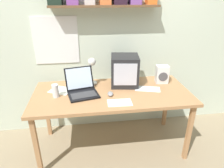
{
  "coord_description": "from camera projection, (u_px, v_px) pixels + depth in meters",
  "views": [
    {
      "loc": [
        -0.27,
        -1.98,
        1.76
      ],
      "look_at": [
        0.0,
        0.0,
        0.85
      ],
      "focal_mm": 32.0,
      "sensor_mm": 36.0,
      "label": 1
    }
  ],
  "objects": [
    {
      "name": "juice_glass",
      "position": [
        56.0,
        91.0,
        2.11
      ],
      "size": [
        0.07,
        0.07,
        0.14
      ],
      "color": "white",
      "rests_on": "corner_desk"
    },
    {
      "name": "laptop",
      "position": [
        82.0,
        87.0,
        2.21
      ],
      "size": [
        0.38,
        0.42,
        0.25
      ],
      "rotation": [
        0.0,
        0.0,
        0.22
      ],
      "color": "black",
      "rests_on": "corner_desk"
    },
    {
      "name": "desk_lamp",
      "position": [
        92.0,
        67.0,
        2.33
      ],
      "size": [
        0.13,
        0.16,
        0.34
      ],
      "rotation": [
        0.0,
        0.0,
        0.18
      ],
      "color": "silver",
      "rests_on": "corner_desk"
    },
    {
      "name": "back_wall",
      "position": [
        106.0,
        33.0,
        2.48
      ],
      "size": [
        5.6,
        0.24,
        2.6
      ],
      "color": "silver",
      "rests_on": "ground_plane"
    },
    {
      "name": "loose_paper_near_laptop",
      "position": [
        120.0,
        103.0,
        2.02
      ],
      "size": [
        0.25,
        0.16,
        0.0
      ],
      "rotation": [
        0.0,
        0.0,
        -0.03
      ],
      "color": "white",
      "rests_on": "corner_desk"
    },
    {
      "name": "corner_desk",
      "position": [
        112.0,
        97.0,
        2.26
      ],
      "size": [
        1.75,
        0.79,
        0.75
      ],
      "color": "#B37E50",
      "rests_on": "ground_plane"
    },
    {
      "name": "computer_mouse",
      "position": [
        110.0,
        94.0,
        2.17
      ],
      "size": [
        0.07,
        0.11,
        0.03
      ],
      "rotation": [
        0.0,
        0.0,
        -0.1
      ],
      "color": "gray",
      "rests_on": "corner_desk"
    },
    {
      "name": "crt_monitor",
      "position": [
        125.0,
        71.0,
        2.36
      ],
      "size": [
        0.36,
        0.35,
        0.36
      ],
      "rotation": [
        0.0,
        0.0,
        -0.14
      ],
      "color": "#232326",
      "rests_on": "corner_desk"
    },
    {
      "name": "loose_paper_near_monitor",
      "position": [
        61.0,
        90.0,
        2.28
      ],
      "size": [
        0.3,
        0.28,
        0.0
      ],
      "rotation": [
        0.0,
        0.0,
        -0.47
      ],
      "color": "white",
      "rests_on": "corner_desk"
    },
    {
      "name": "space_heater",
      "position": [
        162.0,
        74.0,
        2.44
      ],
      "size": [
        0.16,
        0.13,
        0.22
      ],
      "rotation": [
        0.0,
        0.0,
        -0.1
      ],
      "color": "white",
      "rests_on": "corner_desk"
    },
    {
      "name": "ground_plane",
      "position": [
        112.0,
        145.0,
        2.55
      ],
      "size": [
        12.0,
        12.0,
        0.0
      ],
      "primitive_type": "plane",
      "color": "gray"
    },
    {
      "name": "printed_handout",
      "position": [
        148.0,
        89.0,
        2.31
      ],
      "size": [
        0.31,
        0.21,
        0.0
      ],
      "rotation": [
        0.0,
        0.0,
        -0.28
      ],
      "color": "white",
      "rests_on": "corner_desk"
    }
  ]
}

